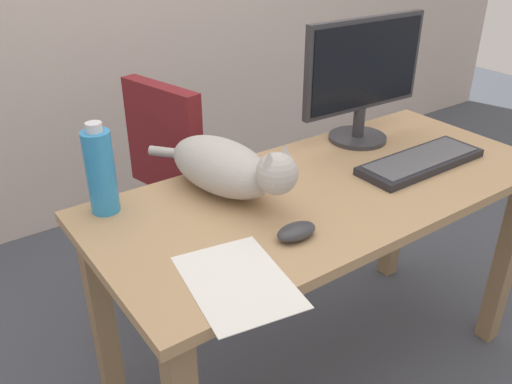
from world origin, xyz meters
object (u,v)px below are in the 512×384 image
object	(u,v)px
water_bottle	(101,171)
computer_mouse	(296,231)
cat	(227,167)
keyboard	(421,161)
office_chair	(196,203)
monitor	(364,76)

from	to	relation	value
water_bottle	computer_mouse	bearing A→B (deg)	-50.51
cat	water_bottle	bearing A→B (deg)	162.30
water_bottle	keyboard	bearing A→B (deg)	-18.44
computer_mouse	water_bottle	distance (m)	0.53
office_chair	monitor	bearing A→B (deg)	-49.62
monitor	keyboard	xyz separation A→B (m)	(0.01, -0.26, -0.21)
water_bottle	office_chair	bearing A→B (deg)	40.36
cat	water_bottle	distance (m)	0.34
monitor	computer_mouse	bearing A→B (deg)	-147.71
office_chair	computer_mouse	bearing A→B (deg)	-101.79
cat	computer_mouse	bearing A→B (deg)	-88.10
keyboard	water_bottle	distance (m)	0.97
office_chair	cat	world-z (taller)	cat
office_chair	computer_mouse	size ratio (longest dim) A/B	8.34
keyboard	water_bottle	bearing A→B (deg)	161.56
office_chair	cat	xyz separation A→B (m)	(-0.18, -0.53, 0.42)
computer_mouse	water_bottle	bearing A→B (deg)	129.49
computer_mouse	cat	bearing A→B (deg)	91.90
computer_mouse	monitor	bearing A→B (deg)	32.29
monitor	cat	distance (m)	0.60
monitor	water_bottle	bearing A→B (deg)	177.44
monitor	cat	world-z (taller)	monitor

